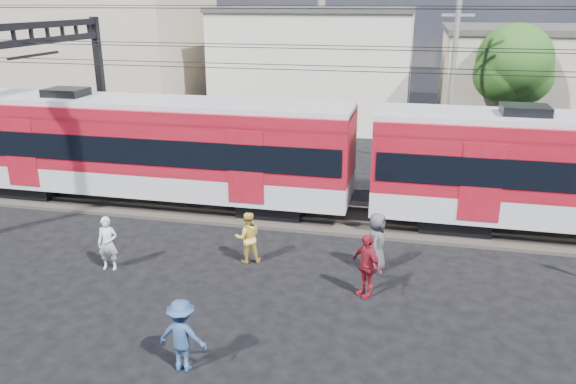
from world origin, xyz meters
name	(u,v)px	position (x,y,z in m)	size (l,w,h in m)	color
ground	(216,327)	(0.00, 0.00, 0.00)	(120.00, 120.00, 0.00)	black
track_bed	(287,212)	(0.00, 8.00, 0.06)	(70.00, 3.40, 0.12)	#2D2823
rail_near	(283,217)	(0.00, 7.25, 0.18)	(70.00, 0.12, 0.12)	#59544C
rail_far	(292,203)	(0.00, 8.75, 0.18)	(70.00, 0.12, 0.12)	#59544C
commuter_train	(151,145)	(-5.42, 8.00, 2.40)	(50.30, 3.08, 4.17)	black
catenary	(67,71)	(-8.65, 8.00, 5.14)	(70.00, 9.30, 7.52)	black
building_west	(96,47)	(-17.00, 24.00, 4.66)	(14.28, 10.20, 9.30)	tan
building_midwest	(320,63)	(-2.00, 27.00, 3.66)	(12.24, 12.24, 7.30)	beige
utility_pole_mid	(452,75)	(6.00, 15.00, 4.53)	(1.80, 0.24, 8.50)	slate
tree_near	(517,66)	(9.19, 18.09, 4.66)	(3.82, 3.64, 6.72)	#382619
pedestrian_a	(108,243)	(-4.23, 2.35, 0.83)	(0.61, 0.40, 1.66)	silver
pedestrian_b	(248,237)	(-0.28, 3.74, 0.82)	(0.79, 0.62, 1.63)	gold
pedestrian_c	(182,335)	(-0.13, -1.72, 0.85)	(1.10, 0.63, 1.70)	navy
pedestrian_d	(366,265)	(3.46, 2.44, 0.91)	(1.07, 0.44, 1.82)	maroon
pedestrian_e	(377,242)	(3.62, 4.00, 0.92)	(0.90, 0.58, 1.84)	#444449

